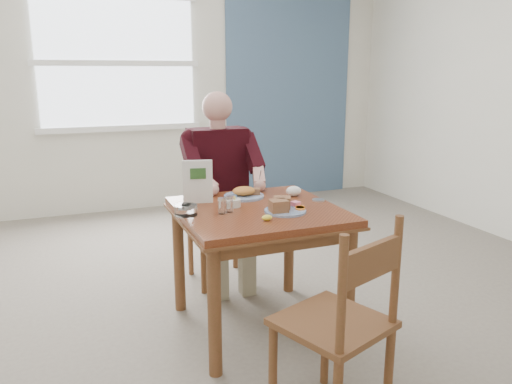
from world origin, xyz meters
name	(u,v)px	position (x,y,z in m)	size (l,w,h in m)	color
floor	(258,325)	(0.00, 0.00, 0.00)	(6.00, 6.00, 0.00)	#6C6158
wall_back	(156,82)	(0.00, 3.00, 1.40)	(5.50, 5.50, 0.00)	beige
accent_panel	(289,81)	(1.60, 2.98, 1.40)	(1.60, 0.02, 2.80)	#435F7D
lemon_wedge	(267,218)	(-0.05, -0.25, 0.77)	(0.06, 0.04, 0.03)	yellow
napkin	(294,191)	(0.31, 0.18, 0.78)	(0.10, 0.08, 0.06)	white
metal_dish	(318,200)	(0.40, 0.01, 0.75)	(0.08, 0.08, 0.01)	silver
window	(117,63)	(-0.40, 2.97, 1.60)	(1.72, 0.04, 1.42)	white
table	(258,226)	(0.00, 0.00, 0.64)	(0.92, 0.92, 0.75)	brown
chair_far	(218,216)	(0.00, 0.80, 0.48)	(0.42, 0.42, 0.95)	brown
chair_near	(341,324)	(0.01, -0.93, 0.48)	(0.54, 0.54, 0.95)	brown
diner	(221,175)	(0.00, 0.71, 0.81)	(0.53, 0.56, 1.39)	gray
near_plate	(283,207)	(0.10, -0.13, 0.78)	(0.28, 0.28, 0.08)	white
far_plate	(245,193)	(0.02, 0.26, 0.78)	(0.31, 0.31, 0.07)	white
caddy	(233,203)	(-0.13, 0.08, 0.77)	(0.11, 0.11, 0.07)	white
shakers	(225,205)	(-0.21, -0.03, 0.80)	(0.10, 0.07, 0.09)	white
creamer	(186,210)	(-0.42, 0.01, 0.78)	(0.14, 0.14, 0.06)	white
menu	(198,182)	(-0.29, 0.23, 0.88)	(0.18, 0.05, 0.26)	white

